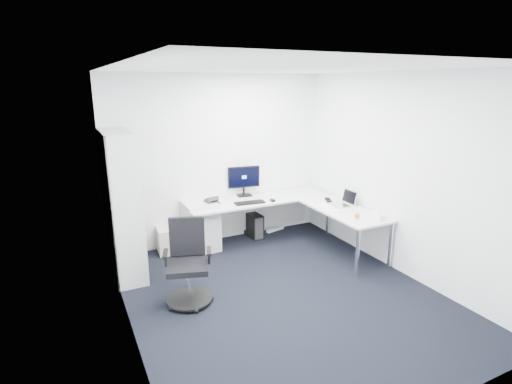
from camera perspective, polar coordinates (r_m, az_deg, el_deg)
name	(u,v)px	position (r m, az deg, el deg)	size (l,w,h in m)	color
ground	(282,295)	(5.14, 3.78, -14.42)	(4.20, 4.20, 0.00)	black
ceiling	(287,68)	(4.46, 4.41, 17.25)	(4.20, 4.20, 0.00)	white
wall_back	(219,160)	(6.48, -5.31, 4.62)	(3.60, 0.02, 2.70)	white
wall_front	(435,260)	(3.10, 24.17, -8.86)	(3.60, 0.02, 2.70)	white
wall_left	(123,211)	(4.06, -18.53, -2.65)	(0.02, 4.20, 2.70)	white
wall_right	(400,175)	(5.72, 19.89, 2.33)	(0.02, 4.20, 2.70)	white
l_desk	(269,226)	(6.34, 1.86, -4.86)	(2.45, 1.37, 0.72)	silver
drawer_pedestal	(200,225)	(6.37, -8.01, -4.71)	(0.49, 0.61, 0.76)	silver
bookshelf	(122,205)	(5.56, -18.56, -1.82)	(0.38, 0.98, 1.97)	#B0B2B2
task_chair	(188,264)	(4.80, -9.73, -10.12)	(0.56, 0.56, 1.01)	black
black_pc_tower	(254,225)	(6.82, -0.36, -4.75)	(0.18, 0.42, 0.41)	black
beige_pc_tower	(164,240)	(6.38, -13.07, -6.69)	(0.19, 0.42, 0.39)	beige
power_strip	(275,229)	(7.15, 2.74, -5.36)	(0.37, 0.06, 0.04)	white
monitor	(244,181)	(6.63, -1.72, 1.60)	(0.54, 0.17, 0.52)	black
black_keyboard	(250,203)	(6.28, -0.91, -1.53)	(0.47, 0.17, 0.02)	black
mouse	(273,200)	(6.39, 2.37, -1.19)	(0.06, 0.10, 0.03)	black
desk_phone	(212,200)	(6.25, -6.35, -1.19)	(0.19, 0.19, 0.13)	#2B2B2D
laptop	(339,198)	(6.27, 11.82, -0.89)	(0.32, 0.31, 0.23)	silver
white_keyboard	(328,208)	(6.12, 10.24, -2.25)	(0.13, 0.45, 0.01)	white
headphones	(328,199)	(6.50, 10.29, -1.03)	(0.13, 0.21, 0.05)	black
orange_fruit	(357,215)	(5.77, 14.23, -3.26)	(0.08, 0.08, 0.08)	orange
tissue_box	(377,216)	(5.82, 16.86, -3.32)	(0.11, 0.22, 0.08)	white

